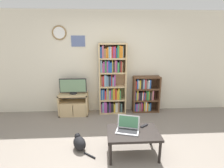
{
  "coord_description": "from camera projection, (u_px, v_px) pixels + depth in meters",
  "views": [
    {
      "loc": [
        -0.17,
        -2.43,
        1.95
      ],
      "look_at": [
        0.03,
        1.13,
        0.99
      ],
      "focal_mm": 28.0,
      "sensor_mm": 36.0,
      "label": 1
    }
  ],
  "objects": [
    {
      "name": "tv_stand",
      "position": [
        74.0,
        104.0,
        4.49
      ],
      "size": [
        0.73,
        0.41,
        0.56
      ],
      "color": "tan",
      "rests_on": "ground_plane"
    },
    {
      "name": "wall_back",
      "position": [
        108.0,
        63.0,
        4.54
      ],
      "size": [
        6.66,
        0.09,
        2.6
      ],
      "color": "beige",
      "rests_on": "ground_plane"
    },
    {
      "name": "bookshelf_tall",
      "position": [
        112.0,
        79.0,
        4.47
      ],
      "size": [
        0.69,
        0.3,
        1.82
      ],
      "color": "tan",
      "rests_on": "ground_plane"
    },
    {
      "name": "bookshelf_short",
      "position": [
        144.0,
        95.0,
        4.65
      ],
      "size": [
        0.7,
        0.27,
        0.97
      ],
      "color": "brown",
      "rests_on": "ground_plane"
    },
    {
      "name": "laptop",
      "position": [
        128.0,
        127.0,
        2.93
      ],
      "size": [
        0.43,
        0.36,
        0.24
      ],
      "rotation": [
        0.0,
        0.0,
        -0.29
      ],
      "color": "silver",
      "rests_on": "coffee_table"
    },
    {
      "name": "coffee_table",
      "position": [
        133.0,
        134.0,
        2.92
      ],
      "size": [
        0.86,
        0.58,
        0.43
      ],
      "color": "black",
      "rests_on": "ground_plane"
    },
    {
      "name": "remote_near_laptop",
      "position": [
        144.0,
        126.0,
        3.08
      ],
      "size": [
        0.15,
        0.13,
        0.02
      ],
      "rotation": [
        0.0,
        0.0,
        2.21
      ],
      "color": "black",
      "rests_on": "coffee_table"
    },
    {
      "name": "television",
      "position": [
        73.0,
        86.0,
        4.38
      ],
      "size": [
        0.67,
        0.18,
        0.4
      ],
      "color": "black",
      "rests_on": "tv_stand"
    },
    {
      "name": "cat",
      "position": [
        79.0,
        143.0,
        3.12
      ],
      "size": [
        0.46,
        0.48,
        0.28
      ],
      "rotation": [
        0.0,
        0.0,
        0.52
      ],
      "color": "black",
      "rests_on": "ground_plane"
    },
    {
      "name": "ground_plane",
      "position": [
        114.0,
        160.0,
        2.86
      ],
      "size": [
        18.0,
        18.0,
        0.0
      ],
      "primitive_type": "plane",
      "color": "gray"
    }
  ]
}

